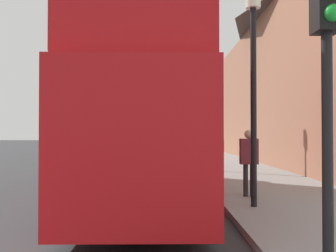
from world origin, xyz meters
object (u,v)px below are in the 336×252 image
at_px(parked_car_ahead_of_bus, 168,155).
at_px(traffic_signal, 328,41).
at_px(pedestrian_third, 249,156).
at_px(tour_bus, 147,129).
at_px(lamp_post_second, 206,90).
at_px(lamp_post_nearest, 253,49).

height_order(parked_car_ahead_of_bus, traffic_signal, traffic_signal).
relative_size(parked_car_ahead_of_bus, pedestrian_third, 2.47).
relative_size(tour_bus, traffic_signal, 2.74).
bearing_deg(parked_car_ahead_of_bus, traffic_signal, -82.63).
height_order(tour_bus, lamp_post_second, lamp_post_second).
xyz_separation_m(pedestrian_third, traffic_signal, (-0.34, -5.51, 1.60)).
height_order(parked_car_ahead_of_bus, lamp_post_second, lamp_post_second).
distance_m(parked_car_ahead_of_bus, lamp_post_second, 3.76).
bearing_deg(lamp_post_second, lamp_post_nearest, -89.24).
bearing_deg(pedestrian_third, lamp_post_second, 92.50).
bearing_deg(pedestrian_third, parked_car_ahead_of_bus, 102.42).
height_order(parked_car_ahead_of_bus, pedestrian_third, pedestrian_third).
bearing_deg(traffic_signal, parked_car_ahead_of_bus, 96.33).
distance_m(tour_bus, lamp_post_second, 7.21).
distance_m(traffic_signal, lamp_post_second, 12.49).
bearing_deg(traffic_signal, lamp_post_nearest, 87.95).
relative_size(pedestrian_third, traffic_signal, 0.47).
bearing_deg(tour_bus, parked_car_ahead_of_bus, 85.62).
bearing_deg(traffic_signal, pedestrian_third, 86.45).
relative_size(pedestrian_third, lamp_post_second, 0.33).
height_order(tour_bus, lamp_post_nearest, lamp_post_nearest).
height_order(lamp_post_nearest, lamp_post_second, lamp_post_second).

